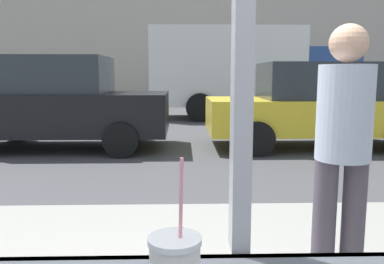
% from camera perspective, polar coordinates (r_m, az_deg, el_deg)
% --- Properties ---
extents(ground_plane, '(60.00, 60.00, 0.00)m').
position_cam_1_polar(ground_plane, '(9.07, -0.56, -0.99)').
color(ground_plane, '#424244').
extents(building_facade_far, '(28.00, 1.20, 6.08)m').
position_cam_1_polar(building_facade_far, '(20.31, -1.16, 12.77)').
color(building_facade_far, '#A89E8E').
rests_on(building_facade_far, ground).
extents(parked_car_black, '(4.20, 2.06, 1.82)m').
position_cam_1_polar(parked_car_black, '(8.22, -18.80, 4.03)').
color(parked_car_black, black).
rests_on(parked_car_black, ground).
extents(parked_car_yellow, '(4.33, 1.98, 1.71)m').
position_cam_1_polar(parked_car_yellow, '(8.32, 17.61, 3.76)').
color(parked_car_yellow, gold).
rests_on(parked_car_yellow, ground).
extents(box_truck, '(6.73, 2.44, 2.99)m').
position_cam_1_polar(box_truck, '(13.55, 7.87, 8.92)').
color(box_truck, silver).
rests_on(box_truck, ground).
extents(pedestrian, '(0.32, 0.32, 1.63)m').
position_cam_1_polar(pedestrian, '(2.49, 21.11, -1.67)').
color(pedestrian, '#4B434E').
rests_on(pedestrian, sidewalk_strip).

